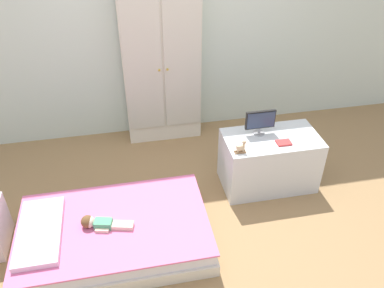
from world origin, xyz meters
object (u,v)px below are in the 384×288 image
wardrobe (161,64)px  tv_monitor (260,121)px  bed (115,234)px  doll (97,223)px  tv_stand (269,161)px  book_red (284,143)px  rocking_horse_toy (241,147)px

wardrobe → tv_monitor: wardrobe is taller
bed → wardrobe: (0.59, 1.47, 0.73)m
wardrobe → tv_monitor: bearing=-51.7°
bed → doll: doll is taller
doll → tv_stand: size_ratio=0.47×
doll → tv_monitor: (1.43, 0.55, 0.38)m
tv_monitor → bed: bearing=-157.5°
tv_monitor → book_red: tv_monitor is taller
rocking_horse_toy → book_red: bearing=7.3°
rocking_horse_toy → book_red: rocking_horse_toy is taller
doll → book_red: size_ratio=3.17×
tv_stand → tv_monitor: 0.41m
wardrobe → tv_monitor: size_ratio=6.33×
bed → doll: bearing=-175.6°
doll → bed: bearing=4.4°
wardrobe → tv_monitor: (0.73, -0.92, -0.19)m
wardrobe → tv_stand: wardrobe is taller
tv_monitor → doll: bearing=-158.8°
book_red → tv_monitor: bearing=130.3°
tv_monitor → wardrobe: bearing=128.3°
doll → wardrobe: wardrobe is taller
bed → tv_stand: (1.41, 0.47, 0.14)m
bed → book_red: size_ratio=11.78×
tv_stand → tv_monitor: size_ratio=3.15×
bed → tv_monitor: tv_monitor is taller
bed → rocking_horse_toy: (1.08, 0.31, 0.46)m
doll → tv_stand: bearing=17.3°
tv_monitor → book_red: 0.27m
tv_stand → book_red: size_ratio=6.77×
doll → tv_monitor: size_ratio=1.47×
tv_monitor → book_red: bearing=-49.7°
doll → rocking_horse_toy: 1.27m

